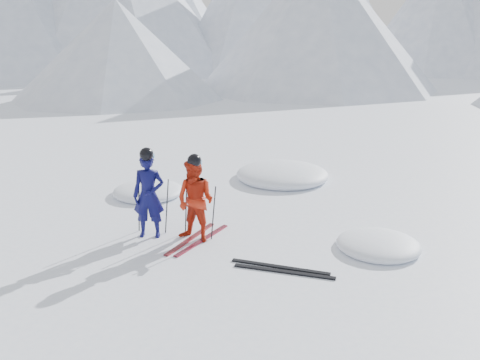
# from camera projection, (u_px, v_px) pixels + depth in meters

# --- Properties ---
(ground) EXTENTS (160.00, 160.00, 0.00)m
(ground) POSITION_uv_depth(u_px,v_px,m) (316.00, 254.00, 9.10)
(ground) COLOR white
(ground) RESTS_ON ground
(skier_blue) EXTENTS (0.68, 0.53, 1.65)m
(skier_blue) POSITION_uv_depth(u_px,v_px,m) (149.00, 196.00, 9.64)
(skier_blue) COLOR #0B0C44
(skier_blue) RESTS_ON ground
(skier_red) EXTENTS (0.87, 0.74, 1.58)m
(skier_red) POSITION_uv_depth(u_px,v_px,m) (195.00, 201.00, 9.45)
(skier_red) COLOR #B5230E
(skier_red) RESTS_ON ground
(pole_blue_left) EXTENTS (0.11, 0.08, 1.10)m
(pole_blue_left) POSITION_uv_depth(u_px,v_px,m) (139.00, 205.00, 9.93)
(pole_blue_left) COLOR black
(pole_blue_left) RESTS_ON ground
(pole_blue_right) EXTENTS (0.11, 0.07, 1.10)m
(pole_blue_right) POSITION_uv_depth(u_px,v_px,m) (167.00, 206.00, 9.87)
(pole_blue_right) COLOR black
(pole_blue_right) RESTS_ON ground
(pole_red_left) EXTENTS (0.11, 0.09, 1.05)m
(pole_red_left) POSITION_uv_depth(u_px,v_px,m) (186.00, 208.00, 9.84)
(pole_red_left) COLOR black
(pole_red_left) RESTS_ON ground
(pole_red_right) EXTENTS (0.11, 0.08, 1.05)m
(pole_red_right) POSITION_uv_depth(u_px,v_px,m) (213.00, 213.00, 9.58)
(pole_red_right) COLOR black
(pole_red_right) RESTS_ON ground
(ski_worn_left) EXTENTS (0.36, 1.69, 0.03)m
(ski_worn_left) POSITION_uv_depth(u_px,v_px,m) (191.00, 239.00, 9.71)
(ski_worn_left) COLOR black
(ski_worn_left) RESTS_ON ground
(ski_worn_right) EXTENTS (0.48, 1.68, 0.03)m
(ski_worn_right) POSITION_uv_depth(u_px,v_px,m) (202.00, 240.00, 9.64)
(ski_worn_right) COLOR black
(ski_worn_right) RESTS_ON ground
(ski_loose_a) EXTENTS (1.70, 0.15, 0.03)m
(ski_loose_a) POSITION_uv_depth(u_px,v_px,m) (280.00, 267.00, 8.55)
(ski_loose_a) COLOR black
(ski_loose_a) RESTS_ON ground
(ski_loose_b) EXTENTS (1.70, 0.09, 0.03)m
(ski_loose_b) POSITION_uv_depth(u_px,v_px,m) (284.00, 272.00, 8.38)
(ski_loose_b) COLOR black
(ski_loose_b) RESTS_ON ground
(snow_lumps) EXTENTS (9.38, 7.22, 0.54)m
(snow_lumps) POSITION_uv_depth(u_px,v_px,m) (281.00, 196.00, 12.22)
(snow_lumps) COLOR white
(snow_lumps) RESTS_ON ground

